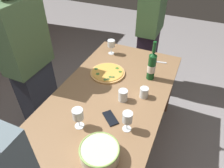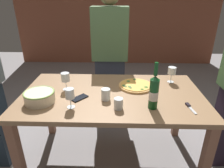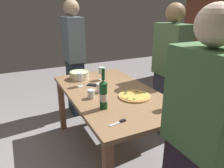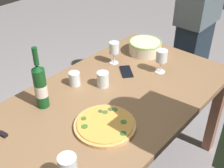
{
  "view_description": "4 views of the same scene",
  "coord_description": "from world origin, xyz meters",
  "views": [
    {
      "loc": [
        -1.19,
        -0.53,
        1.9
      ],
      "look_at": [
        0.0,
        0.0,
        0.84
      ],
      "focal_mm": 32.84,
      "sensor_mm": 36.0,
      "label": 1
    },
    {
      "loc": [
        0.05,
        -1.58,
        1.56
      ],
      "look_at": [
        0.0,
        0.0,
        0.84
      ],
      "focal_mm": 32.0,
      "sensor_mm": 36.0,
      "label": 2
    },
    {
      "loc": [
        1.93,
        -0.93,
        1.61
      ],
      "look_at": [
        0.0,
        0.0,
        0.84
      ],
      "focal_mm": 34.52,
      "sensor_mm": 36.0,
      "label": 3
    },
    {
      "loc": [
        1.05,
        0.91,
        1.78
      ],
      "look_at": [
        0.0,
        0.0,
        0.84
      ],
      "focal_mm": 46.53,
      "sensor_mm": 36.0,
      "label": 4
    }
  ],
  "objects": [
    {
      "name": "cell_phone",
      "position": [
        -0.27,
        -0.11,
        0.76
      ],
      "size": [
        0.15,
        0.15,
        0.01
      ],
      "primitive_type": "cube",
      "rotation": [
        0.0,
        0.0,
        2.43
      ],
      "color": "black",
      "rests_on": "dining_table"
    },
    {
      "name": "person_host",
      "position": [
        -1.17,
        -0.06,
        0.87
      ],
      "size": [
        0.4,
        0.24,
        1.71
      ],
      "rotation": [
        0.0,
        0.0,
        0.05
      ],
      "color": "#202E3A",
      "rests_on": "ground"
    },
    {
      "name": "cup_ceramic",
      "position": [
        0.06,
        -0.26,
        0.79
      ],
      "size": [
        0.07,
        0.07,
        0.09
      ],
      "primitive_type": "cylinder",
      "color": "white",
      "rests_on": "dining_table"
    },
    {
      "name": "wine_glass_far_left",
      "position": [
        0.58,
        0.27,
        0.86
      ],
      "size": [
        0.08,
        0.08,
        0.16
      ],
      "color": "white",
      "rests_on": "dining_table"
    },
    {
      "name": "wine_bottle",
      "position": [
        0.32,
        -0.24,
        0.89
      ],
      "size": [
        0.07,
        0.07,
        0.37
      ],
      "color": "#12491E",
      "rests_on": "dining_table"
    },
    {
      "name": "serving_bowl",
      "position": [
        -0.58,
        -0.18,
        0.8
      ],
      "size": [
        0.25,
        0.25,
        0.09
      ],
      "color": "beige",
      "rests_on": "dining_table"
    },
    {
      "name": "cup_amber",
      "position": [
        -0.05,
        -0.12,
        0.8
      ],
      "size": [
        0.08,
        0.08,
        0.1
      ],
      "primitive_type": "cylinder",
      "color": "white",
      "rests_on": "dining_table"
    },
    {
      "name": "pizza",
      "position": [
        0.22,
        0.14,
        0.76
      ],
      "size": [
        0.33,
        0.33,
        0.03
      ],
      "color": "#E3AA63",
      "rests_on": "dining_table"
    },
    {
      "name": "wine_glass_near_pizza",
      "position": [
        -0.31,
        -0.25,
        0.86
      ],
      "size": [
        0.07,
        0.07,
        0.16
      ],
      "color": "white",
      "rests_on": "dining_table"
    },
    {
      "name": "wine_glass_by_bottle",
      "position": [
        -0.42,
        0.06,
        0.86
      ],
      "size": [
        0.08,
        0.08,
        0.16
      ],
      "color": "white",
      "rests_on": "dining_table"
    },
    {
      "name": "dining_table",
      "position": [
        0.0,
        0.0,
        0.66
      ],
      "size": [
        1.6,
        0.9,
        0.75
      ],
      "color": "#8D6947",
      "rests_on": "ground"
    }
  ]
}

